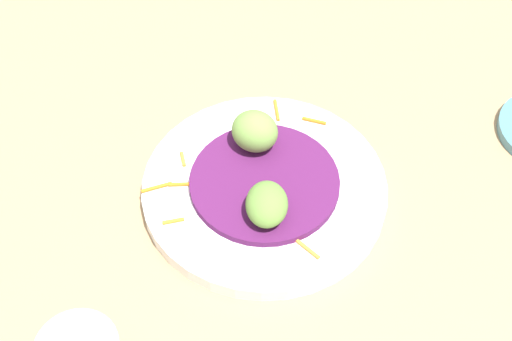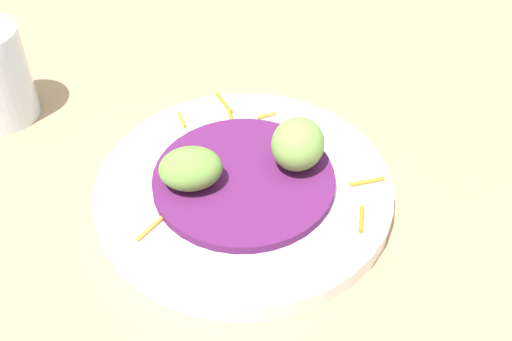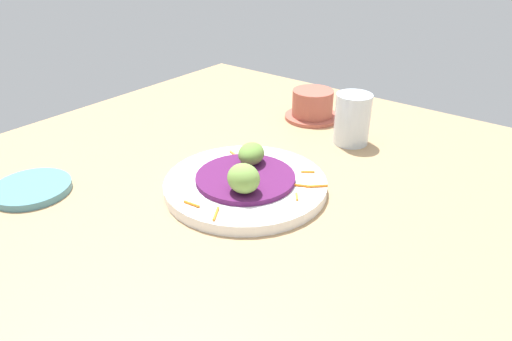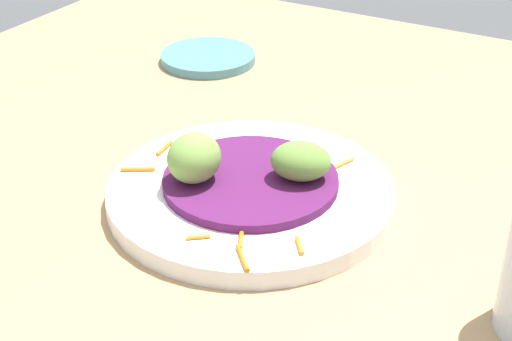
% 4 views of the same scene
% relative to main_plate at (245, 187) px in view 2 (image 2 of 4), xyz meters
% --- Properties ---
extents(table_surface, '(1.10, 1.10, 0.02)m').
position_rel_main_plate_xyz_m(table_surface, '(-0.01, -0.00, -0.02)').
color(table_surface, tan).
rests_on(table_surface, ground).
extents(main_plate, '(0.27, 0.27, 0.02)m').
position_rel_main_plate_xyz_m(main_plate, '(0.00, 0.00, 0.00)').
color(main_plate, white).
rests_on(main_plate, table_surface).
extents(cabbage_bed, '(0.16, 0.16, 0.01)m').
position_rel_main_plate_xyz_m(cabbage_bed, '(0.00, 0.00, 0.01)').
color(cabbage_bed, '#51194C').
rests_on(cabbage_bed, main_plate).
extents(carrot_garnish, '(0.21, 0.21, 0.00)m').
position_rel_main_plate_xyz_m(carrot_garnish, '(-0.00, 0.03, 0.01)').
color(carrot_garnish, orange).
rests_on(carrot_garnish, main_plate).
extents(guac_scoop_left, '(0.07, 0.06, 0.04)m').
position_rel_main_plate_xyz_m(guac_scoop_left, '(-0.04, -0.03, 0.04)').
color(guac_scoop_left, olive).
rests_on(guac_scoop_left, cabbage_bed).
extents(guac_scoop_center, '(0.05, 0.06, 0.05)m').
position_rel_main_plate_xyz_m(guac_scoop_center, '(0.04, 0.03, 0.04)').
color(guac_scoop_center, '#759E47').
rests_on(guac_scoop_center, cabbage_bed).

